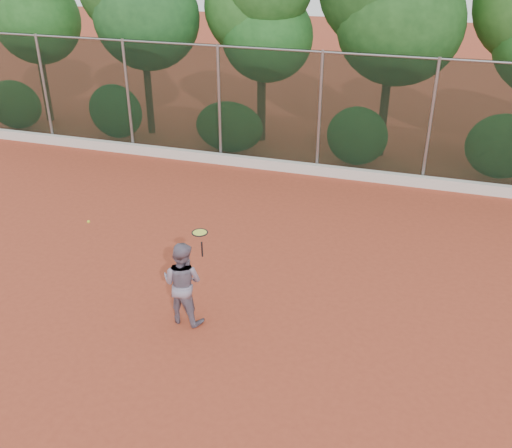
% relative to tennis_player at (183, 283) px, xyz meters
% --- Properties ---
extents(ground, '(80.00, 80.00, 0.00)m').
position_rel_tennis_player_xyz_m(ground, '(0.83, 0.71, -0.79)').
color(ground, '#A33F26').
rests_on(ground, ground).
extents(concrete_curb, '(24.00, 0.20, 0.30)m').
position_rel_tennis_player_xyz_m(concrete_curb, '(0.83, 7.53, -0.64)').
color(concrete_curb, silver).
rests_on(concrete_curb, ground).
extents(tennis_player, '(0.84, 0.69, 1.59)m').
position_rel_tennis_player_xyz_m(tennis_player, '(0.00, 0.00, 0.00)').
color(tennis_player, slate).
rests_on(tennis_player, ground).
extents(chainlink_fence, '(24.09, 0.09, 3.50)m').
position_rel_tennis_player_xyz_m(chainlink_fence, '(0.83, 7.71, 1.06)').
color(chainlink_fence, black).
rests_on(chainlink_fence, ground).
extents(foliage_backdrop, '(23.70, 3.63, 7.55)m').
position_rel_tennis_player_xyz_m(foliage_backdrop, '(0.29, 9.69, 3.61)').
color(foliage_backdrop, '#47311B').
rests_on(foliage_backdrop, ground).
extents(tennis_racket, '(0.32, 0.32, 0.50)m').
position_rel_tennis_player_xyz_m(tennis_racket, '(0.44, -0.12, 1.11)').
color(tennis_racket, black).
rests_on(tennis_racket, ground).
extents(tennis_ball_in_flight, '(0.06, 0.06, 0.06)m').
position_rel_tennis_player_xyz_m(tennis_ball_in_flight, '(-2.11, 0.49, 0.66)').
color(tennis_ball_in_flight, gold).
rests_on(tennis_ball_in_flight, ground).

